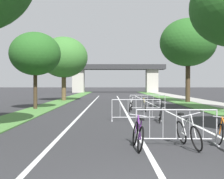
% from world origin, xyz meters
% --- Properties ---
extents(grass_verge_left, '(2.03, 69.67, 0.05)m').
position_xyz_m(grass_verge_left, '(-5.93, 28.50, 0.03)').
color(grass_verge_left, '#477A38').
rests_on(grass_verge_left, ground).
extents(grass_verge_right, '(2.03, 69.67, 0.05)m').
position_xyz_m(grass_verge_right, '(5.93, 28.50, 0.03)').
color(grass_verge_right, '#477A38').
rests_on(grass_verge_right, ground).
extents(sidewalk_path_right, '(2.35, 69.67, 0.08)m').
position_xyz_m(sidewalk_path_right, '(8.12, 28.50, 0.04)').
color(sidewalk_path_right, '#9E9B93').
rests_on(sidewalk_path_right, ground).
extents(lane_stripe_center, '(0.14, 40.30, 0.01)m').
position_xyz_m(lane_stripe_center, '(0.00, 20.15, 0.00)').
color(lane_stripe_center, silver).
rests_on(lane_stripe_center, ground).
extents(lane_stripe_right_lane, '(0.14, 40.30, 0.01)m').
position_xyz_m(lane_stripe_right_lane, '(2.70, 20.15, 0.00)').
color(lane_stripe_right_lane, silver).
rests_on(lane_stripe_right_lane, ground).
extents(lane_stripe_left_lane, '(0.14, 40.30, 0.01)m').
position_xyz_m(lane_stripe_left_lane, '(-2.70, 20.15, 0.00)').
color(lane_stripe_left_lane, silver).
rests_on(lane_stripe_left_lane, ground).
extents(overpass_bridge, '(20.37, 3.74, 5.74)m').
position_xyz_m(overpass_bridge, '(0.00, 57.58, 4.06)').
color(overpass_bridge, '#2D2D30').
rests_on(overpass_bridge, ground).
extents(tree_left_oak_mid, '(3.56, 3.56, 5.41)m').
position_xyz_m(tree_left_oak_mid, '(-6.25, 16.88, 3.88)').
color(tree_left_oak_mid, '#3D2D1E').
rests_on(tree_left_oak_mid, ground).
extents(tree_left_oak_near, '(5.05, 5.05, 6.75)m').
position_xyz_m(tree_left_oak_near, '(-5.91, 27.54, 4.59)').
color(tree_left_oak_near, brown).
rests_on(tree_left_oak_near, ground).
extents(tree_right_maple_mid, '(5.41, 5.41, 8.09)m').
position_xyz_m(tree_right_maple_mid, '(6.50, 24.73, 5.77)').
color(tree_right_maple_mid, '#3D2D1E').
rests_on(tree_right_maple_mid, ground).
extents(crowd_barrier_nearest, '(2.41, 0.54, 1.05)m').
position_xyz_m(crowd_barrier_nearest, '(0.95, 4.65, 0.52)').
color(crowd_barrier_nearest, '#ADADB2').
rests_on(crowd_barrier_nearest, ground).
extents(crowd_barrier_second, '(2.41, 0.53, 1.05)m').
position_xyz_m(crowd_barrier_second, '(0.26, 10.30, 0.52)').
color(crowd_barrier_second, '#ADADB2').
rests_on(crowd_barrier_second, ground).
extents(crowd_barrier_third, '(2.41, 0.53, 1.05)m').
position_xyz_m(crowd_barrier_third, '(1.51, 15.96, 0.52)').
color(crowd_barrier_third, '#ADADB2').
rests_on(crowd_barrier_third, ground).
extents(bicycle_silver_0, '(0.54, 1.75, 0.93)m').
position_xyz_m(bicycle_silver_0, '(0.37, 15.44, 0.37)').
color(bicycle_silver_0, black).
rests_on(bicycle_silver_0, ground).
extents(bicycle_yellow_1, '(0.48, 1.61, 0.94)m').
position_xyz_m(bicycle_yellow_1, '(1.27, 15.50, 0.35)').
color(bicycle_yellow_1, black).
rests_on(bicycle_yellow_1, ground).
extents(bicycle_purple_3, '(0.50, 1.66, 0.92)m').
position_xyz_m(bicycle_purple_3, '(-0.22, 4.15, 0.38)').
color(bicycle_purple_3, black).
rests_on(bicycle_purple_3, ground).
extents(bicycle_white_4, '(0.55, 1.76, 1.04)m').
position_xyz_m(bicycle_white_4, '(1.20, 4.28, 0.39)').
color(bicycle_white_4, black).
rests_on(bicycle_white_4, ground).
extents(bicycle_black_5, '(0.53, 1.64, 0.96)m').
position_xyz_m(bicycle_black_5, '(1.36, 9.90, 0.38)').
color(bicycle_black_5, black).
rests_on(bicycle_black_5, ground).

